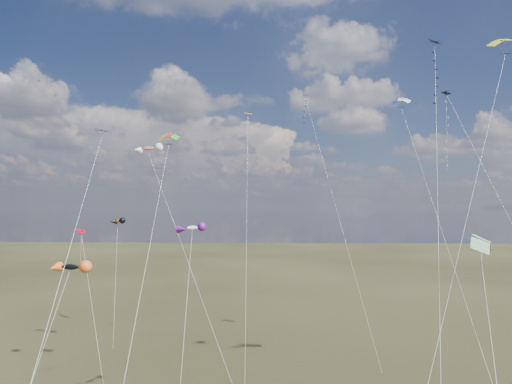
{
  "coord_description": "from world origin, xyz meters",
  "views": [
    {
      "loc": [
        1.97,
        -27.14,
        17.42
      ],
      "look_at": [
        0.0,
        18.0,
        19.0
      ],
      "focal_mm": 32.0,
      "sensor_mm": 36.0,
      "label": 1
    }
  ],
  "objects": [
    {
      "name": "diamond_black_high",
      "position": [
        16.28,
        13.97,
        28.15
      ],
      "size": [
        8.68,
        23.96,
        33.1
      ],
      "color": "black",
      "rests_on": "ground"
    },
    {
      "name": "diamond_navy_tall",
      "position": [
        6.8,
        38.09,
        29.37
      ],
      "size": [
        7.38,
        18.43,
        34.18
      ],
      "color": "#0C1D4C",
      "rests_on": "ground"
    },
    {
      "name": "diamond_black_mid",
      "position": [
        -11.22,
        3.07,
        17.26
      ],
      "size": [
        1.83,
        18.55,
        23.63
      ],
      "color": "black",
      "rests_on": "ground"
    },
    {
      "name": "diamond_red_low",
      "position": [
        -18.3,
        19.83,
        12.6
      ],
      "size": [
        6.36,
        8.06,
        15.19
      ],
      "color": "#A30415",
      "rests_on": "ground"
    },
    {
      "name": "diamond_navy_right",
      "position": [
        18.13,
        14.98,
        23.53
      ],
      "size": [
        2.94,
        22.88,
        28.36
      ],
      "color": "#091A48",
      "rests_on": "ground"
    },
    {
      "name": "diamond_orange_center",
      "position": [
        -1.09,
        21.18,
        19.73
      ],
      "size": [
        1.31,
        16.51,
        28.72
      ],
      "color": "#C25703",
      "rests_on": "ground"
    },
    {
      "name": "parafoil_yellow",
      "position": [
        22.71,
        14.48,
        32.51
      ],
      "size": [
        18.22,
        22.45,
        33.35
      ],
      "color": "yellow",
      "rests_on": "ground"
    },
    {
      "name": "parafoil_blue_white",
      "position": [
        17.1,
        27.94,
        30.25
      ],
      "size": [
        2.36,
        27.86,
        31.09
      ],
      "color": "blue",
      "rests_on": "ground"
    },
    {
      "name": "parafoil_striped",
      "position": [
        13.89,
        -0.08,
        15.61
      ],
      "size": [
        5.08,
        13.91,
        16.38
      ],
      "color": "yellow",
      "rests_on": "ground"
    },
    {
      "name": "parafoil_tricolor",
      "position": [
        -8.2,
        15.48,
        24.14
      ],
      "size": [
        2.39,
        22.02,
        24.89
      ],
      "color": "yellow",
      "rests_on": "ground"
    },
    {
      "name": "novelty_black_orange",
      "position": [
        -15.14,
        10.19,
        12.5
      ],
      "size": [
        3.26,
        10.88,
        13.06
      ],
      "color": "black",
      "rests_on": "ground"
    },
    {
      "name": "novelty_orange_black",
      "position": [
        -20.73,
        37.42,
        15.46
      ],
      "size": [
        3.97,
        9.96,
        16.05
      ],
      "color": "#C66000",
      "rests_on": "ground"
    },
    {
      "name": "novelty_white_purple",
      "position": [
        -4.97,
        10.49,
        15.68
      ],
      "size": [
        2.47,
        15.46,
        16.16
      ],
      "color": "silver",
      "rests_on": "ground"
    },
    {
      "name": "novelty_redwhite_stripe",
      "position": [
        -12.64,
        24.2,
        24.1
      ],
      "size": [
        14.24,
        16.21,
        24.77
      ],
      "color": "red",
      "rests_on": "ground"
    }
  ]
}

